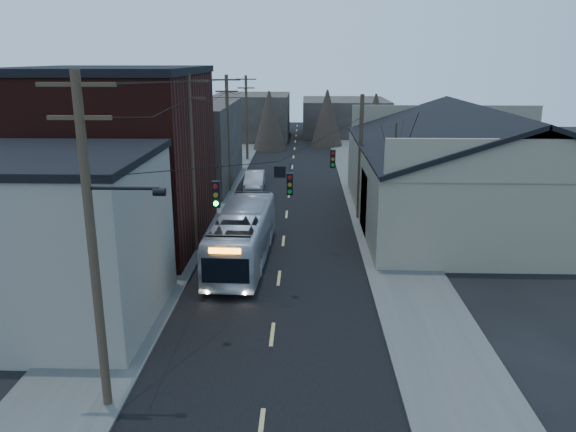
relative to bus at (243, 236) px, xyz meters
name	(u,v)px	position (x,y,z in m)	size (l,w,h in m)	color
road_surface	(288,201)	(2.08, 13.67, -1.49)	(9.00, 110.00, 0.02)	black
sidewalk_left	(206,199)	(-4.42, 13.67, -1.44)	(4.00, 110.00, 0.12)	#474744
sidewalk_right	(372,201)	(8.58, 13.67, -1.44)	(4.00, 110.00, 0.12)	#474744
building_clapboard	(54,243)	(-6.92, -7.33, 2.00)	(8.00, 8.00, 7.00)	gray
building_brick	(115,159)	(-7.92, 3.67, 3.50)	(10.00, 12.00, 10.00)	black
building_left_far	(182,144)	(-7.42, 19.67, 2.00)	(9.00, 14.00, 7.00)	#2F2A25
warehouse	(478,182)	(15.08, 8.67, 1.20)	(16.16, 20.60, 7.73)	gray
building_far_left	(252,116)	(-3.92, 48.67, 1.50)	(10.00, 12.00, 6.00)	#2F2A25
building_far_right	(344,117)	(9.08, 53.67, 1.00)	(12.00, 14.00, 5.00)	#2F2A25
bare_tree	(393,184)	(8.58, 3.67, 2.10)	(0.40, 0.40, 7.20)	black
utility_lines	(238,150)	(-1.04, 7.81, 3.46)	(11.24, 45.28, 10.50)	#382B1E
bus	(243,236)	(0.00, 0.00, 0.00)	(2.52, 10.75, 3.00)	silver
parked_car	(254,180)	(-0.92, 17.80, -0.75)	(1.59, 4.55, 1.50)	#ADAFB5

